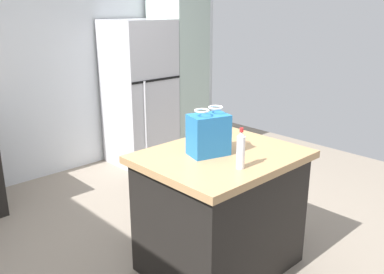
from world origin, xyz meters
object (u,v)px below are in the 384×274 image
(shopping_bag, at_px, (209,134))
(small_box, at_px, (215,131))
(bottle, at_px, (241,150))
(refrigerator, at_px, (140,94))
(tall_cabinet, at_px, (178,76))
(kitchen_island, at_px, (220,211))

(shopping_bag, xyz_separation_m, small_box, (0.32, 0.24, -0.09))
(shopping_bag, distance_m, bottle, 0.32)
(refrigerator, relative_size, small_box, 14.44)
(tall_cabinet, distance_m, shopping_bag, 2.70)
(tall_cabinet, bearing_deg, kitchen_island, -125.23)
(kitchen_island, distance_m, bottle, 0.64)
(small_box, bearing_deg, kitchen_island, -129.24)
(refrigerator, bearing_deg, tall_cabinet, 0.03)
(kitchen_island, distance_m, tall_cabinet, 2.75)
(kitchen_island, bearing_deg, small_box, 50.76)
(shopping_bag, bearing_deg, kitchen_island, -30.11)
(refrigerator, height_order, shopping_bag, refrigerator)
(bottle, bearing_deg, tall_cabinet, 55.88)
(tall_cabinet, height_order, shopping_bag, tall_cabinet)
(kitchen_island, xyz_separation_m, small_box, (0.23, 0.29, 0.50))
(small_box, bearing_deg, refrigerator, 70.18)
(small_box, height_order, bottle, bottle)
(kitchen_island, bearing_deg, tall_cabinet, 54.77)
(shopping_bag, xyz_separation_m, bottle, (-0.04, -0.32, -0.02))
(small_box, distance_m, bottle, 0.66)
(refrigerator, relative_size, bottle, 6.53)
(refrigerator, distance_m, bottle, 2.68)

